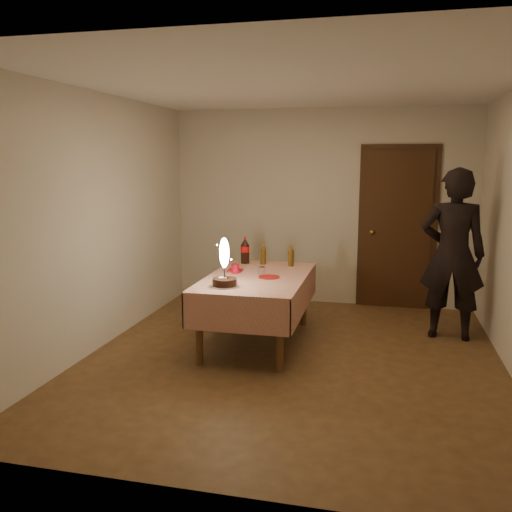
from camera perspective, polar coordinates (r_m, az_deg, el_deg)
name	(u,v)px	position (r m, az deg, el deg)	size (l,w,h in m)	color
ground	(292,359)	(5.42, 3.78, -10.77)	(4.00, 4.50, 0.01)	brown
room_shell	(299,189)	(5.14, 4.51, 7.00)	(4.04, 4.54, 2.62)	beige
dining_table	(257,285)	(5.70, 0.12, -3.08)	(1.02, 1.72, 0.73)	brown
birthday_cake	(224,272)	(5.20, -3.34, -1.68)	(0.29, 0.29, 0.47)	white
red_plate	(269,277)	(5.61, 1.40, -2.22)	(0.22, 0.22, 0.01)	#B10C0D
red_cup	(235,269)	(5.80, -2.20, -1.34)	(0.08, 0.08, 0.10)	#B50C21
clear_cup	(262,271)	(5.69, 0.62, -1.61)	(0.07, 0.07, 0.09)	silver
napkin_stack	(235,271)	(5.90, -2.23, -1.54)	(0.15, 0.15, 0.02)	#B4141F
cola_bottle	(245,250)	(6.33, -1.16, 0.58)	(0.10, 0.10, 0.32)	black
amber_bottle_left	(263,254)	(6.29, 0.76, 0.20)	(0.06, 0.06, 0.25)	#54360E
amber_bottle_right	(291,256)	(6.19, 3.71, 0.01)	(0.06, 0.06, 0.25)	#54360E
photographer	(452,254)	(6.18, 19.98, 0.17)	(0.71, 0.50, 1.85)	black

